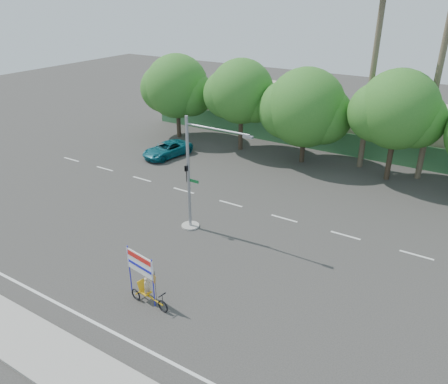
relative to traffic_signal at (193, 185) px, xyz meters
The scene contains 14 objects.
ground 5.40m from the traffic_signal, 61.13° to the right, with size 120.00×120.00×0.00m, color #33302D.
sidewalk_near 12.04m from the traffic_signal, 79.17° to the right, with size 50.00×2.40×0.12m, color gray.
fence 17.76m from the traffic_signal, 82.85° to the left, with size 38.00×0.08×2.00m, color #336B3D.
building_left 23.38m from the traffic_signal, 109.52° to the left, with size 12.00×8.00×4.00m, color #B4A98F.
building_right 24.29m from the traffic_signal, 65.15° to the left, with size 14.00×8.00×3.60m, color #B4A98F.
tree_far_left 18.45m from the traffic_signal, 130.22° to the left, with size 7.14×6.00×7.96m.
tree_left 14.99m from the traffic_signal, 109.08° to the left, with size 6.66×5.60×8.07m.
tree_center 14.15m from the traffic_signal, 85.33° to the left, with size 7.62×6.40×7.85m.
tree_right 16.38m from the traffic_signal, 59.83° to the left, with size 6.90×5.80×8.36m.
palm_tall 20.04m from the traffic_signal, 56.69° to the left, with size 3.73×3.79×17.45m.
palm_short 17.56m from the traffic_signal, 69.84° to the left, with size 3.73×3.79×14.45m.
traffic_signal is the anchor object (origin of this frame).
trike_billboard 7.35m from the traffic_signal, 73.00° to the right, with size 2.62×0.82×2.60m.
pickup_truck 13.13m from the traffic_signal, 135.82° to the left, with size 2.11×4.58×1.27m, color #0F5E6D.
Camera 1 is at (11.70, -14.87, 13.40)m, focal length 35.00 mm.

